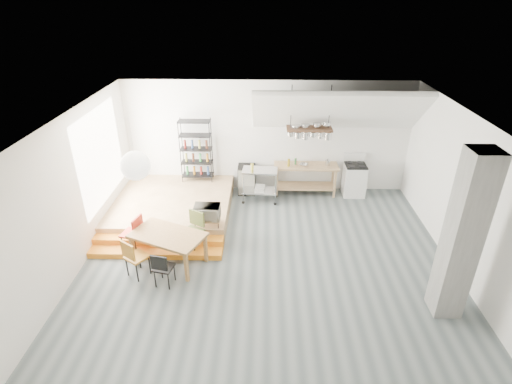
{
  "coord_description": "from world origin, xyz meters",
  "views": [
    {
      "loc": [
        -0.06,
        -7.25,
        5.39
      ],
      "look_at": [
        -0.26,
        0.8,
        1.25
      ],
      "focal_mm": 28.0,
      "sensor_mm": 36.0,
      "label": 1
    }
  ],
  "objects_px": {
    "dining_table": "(168,237)",
    "rolling_cart": "(260,181)",
    "mini_fridge": "(247,179)",
    "stove": "(354,179)"
  },
  "relations": [
    {
      "from": "dining_table",
      "to": "mini_fridge",
      "type": "height_order",
      "value": "mini_fridge"
    },
    {
      "from": "mini_fridge",
      "to": "rolling_cart",
      "type": "bearing_deg",
      "value": -52.36
    },
    {
      "from": "rolling_cart",
      "to": "mini_fridge",
      "type": "height_order",
      "value": "rolling_cart"
    },
    {
      "from": "stove",
      "to": "dining_table",
      "type": "distance_m",
      "value": 5.71
    },
    {
      "from": "stove",
      "to": "dining_table",
      "type": "bearing_deg",
      "value": -143.97
    },
    {
      "from": "stove",
      "to": "dining_table",
      "type": "xyz_separation_m",
      "value": [
        -4.62,
        -3.36,
        0.17
      ]
    },
    {
      "from": "rolling_cart",
      "to": "mini_fridge",
      "type": "distance_m",
      "value": 0.66
    },
    {
      "from": "mini_fridge",
      "to": "stove",
      "type": "bearing_deg",
      "value": -0.82
    },
    {
      "from": "rolling_cart",
      "to": "dining_table",
      "type": "bearing_deg",
      "value": -119.59
    },
    {
      "from": "dining_table",
      "to": "rolling_cart",
      "type": "relative_size",
      "value": 1.75
    }
  ]
}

